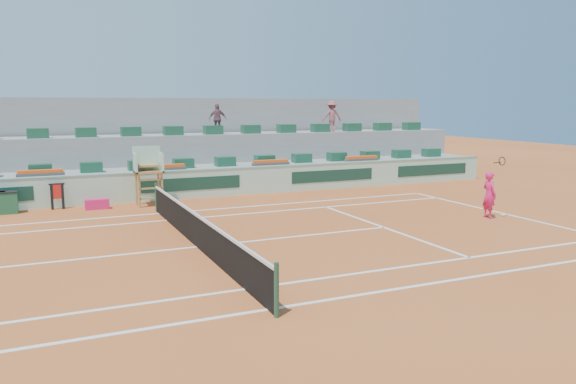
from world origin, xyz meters
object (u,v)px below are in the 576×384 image
object	(u,v)px
umpire_chair	(148,168)
drink_cooler_a	(9,202)
player_bag	(97,204)
tennis_player	(489,195)

from	to	relation	value
umpire_chair	drink_cooler_a	bearing A→B (deg)	176.07
player_bag	drink_cooler_a	bearing A→B (deg)	172.05
player_bag	umpire_chair	world-z (taller)	umpire_chair
umpire_chair	tennis_player	size ratio (longest dim) A/B	1.05
drink_cooler_a	umpire_chair	bearing A→B (deg)	-3.93
player_bag	tennis_player	distance (m)	14.92
player_bag	drink_cooler_a	distance (m)	3.16
drink_cooler_a	tennis_player	world-z (taller)	tennis_player
umpire_chair	drink_cooler_a	xyz separation A→B (m)	(-5.17, 0.35, -1.12)
tennis_player	umpire_chair	bearing A→B (deg)	144.55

